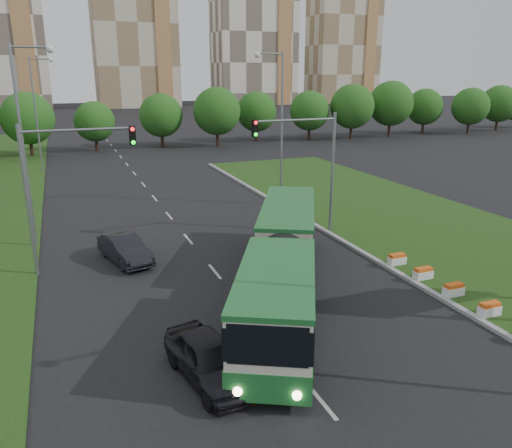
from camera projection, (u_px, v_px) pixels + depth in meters
name	position (u px, v px, depth m)	size (l,w,h in m)	color
ground	(315.00, 309.00, 22.92)	(360.00, 360.00, 0.00)	black
grass_median	(428.00, 228.00, 34.57)	(14.00, 60.00, 0.15)	#224213
median_kerb	(340.00, 240.00, 32.14)	(0.30, 60.00, 0.18)	#979797
lane_markings	(164.00, 209.00, 39.70)	(0.20, 100.00, 0.01)	#AFAFA8
flower_planters	(471.00, 299.00, 22.90)	(1.10, 11.50, 0.60)	white
traffic_mast_median	(311.00, 155.00, 31.95)	(5.76, 0.32, 8.00)	gray
traffic_mast_left	(59.00, 175.00, 25.77)	(5.76, 0.32, 8.00)	gray
street_lamps	(192.00, 152.00, 29.05)	(36.00, 60.00, 12.00)	gray
tree_line	(202.00, 115.00, 74.12)	(120.00, 8.00, 9.00)	#1F5516
apartment_tower_ceast	(134.00, 24.00, 154.60)	(25.00, 15.00, 50.00)	beige
apartment_tower_east	(254.00, 33.00, 169.00)	(27.00, 15.00, 47.00)	silver
midrise_east	(343.00, 46.00, 182.23)	(24.00, 14.00, 40.00)	beige
articulated_bus	(275.00, 260.00, 23.80)	(2.82, 18.07, 2.98)	beige
car_left_near	(209.00, 358.00, 17.46)	(1.89, 4.71, 1.60)	black
car_left_far	(125.00, 249.00, 28.47)	(1.63, 4.67, 1.54)	black
pedestrian	(250.00, 378.00, 16.15)	(0.66, 0.43, 1.80)	gray
shopping_trolley	(291.00, 377.00, 17.23)	(0.38, 0.40, 0.64)	orange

